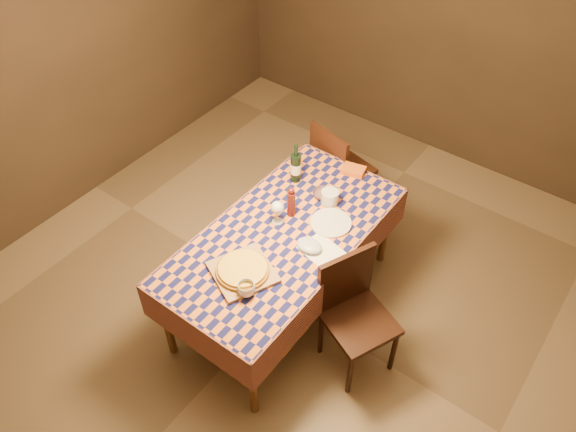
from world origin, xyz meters
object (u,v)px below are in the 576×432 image
at_px(white_plate, 331,223).
at_px(chair_right, 353,307).
at_px(cutting_board, 243,272).
at_px(bowl, 322,194).
at_px(dining_table, 284,241).
at_px(chair_far, 337,167).
at_px(wine_bottle, 296,167).
at_px(pizza, 243,269).

distance_m(white_plate, chair_right, 0.61).
height_order(cutting_board, bowl, bowl).
relative_size(dining_table, bowl, 12.79).
bearing_deg(chair_far, wine_bottle, -91.75).
distance_m(pizza, chair_right, 0.78).
bearing_deg(chair_far, pizza, -80.48).
bearing_deg(chair_right, pizza, -150.05).
bearing_deg(cutting_board, wine_bottle, 106.10).
bearing_deg(bowl, wine_bottle, 173.00).
xyz_separation_m(bowl, wine_bottle, (-0.27, 0.03, 0.10)).
height_order(dining_table, chair_far, chair_far).
relative_size(cutting_board, wine_bottle, 1.12).
bearing_deg(pizza, chair_right, 29.95).
relative_size(wine_bottle, chair_far, 0.35).
xyz_separation_m(wine_bottle, chair_right, (0.90, -0.58, -0.37)).
distance_m(dining_table, chair_far, 1.12).
height_order(dining_table, cutting_board, cutting_board).
bearing_deg(chair_right, wine_bottle, 147.36).
relative_size(bowl, chair_far, 0.15).
bearing_deg(cutting_board, bowl, 90.27).
bearing_deg(chair_far, chair_right, -52.50).
bearing_deg(white_plate, dining_table, -127.04).
height_order(dining_table, pizza, pizza).
height_order(chair_far, chair_right, same).
bearing_deg(bowl, pizza, -89.73).
xyz_separation_m(chair_far, chair_right, (0.88, -1.15, 0.00)).
xyz_separation_m(cutting_board, chair_right, (0.63, 0.36, -0.26)).
xyz_separation_m(cutting_board, pizza, (0.00, -0.00, 0.03)).
relative_size(dining_table, pizza, 4.97).
distance_m(dining_table, white_plate, 0.35).
xyz_separation_m(dining_table, cutting_board, (0.00, -0.44, 0.09)).
bearing_deg(chair_right, chair_far, 127.50).
distance_m(cutting_board, white_plate, 0.74).
bearing_deg(pizza, cutting_board, 90.00).
relative_size(pizza, chair_right, 0.40).
xyz_separation_m(dining_table, chair_far, (-0.25, 1.08, -0.17)).
height_order(pizza, wine_bottle, wine_bottle).
relative_size(cutting_board, white_plate, 1.28).
xyz_separation_m(pizza, chair_far, (-0.25, 1.52, -0.29)).
relative_size(pizza, white_plate, 1.28).
relative_size(wine_bottle, chair_right, 0.35).
xyz_separation_m(bowl, chair_right, (0.63, -0.54, -0.27)).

